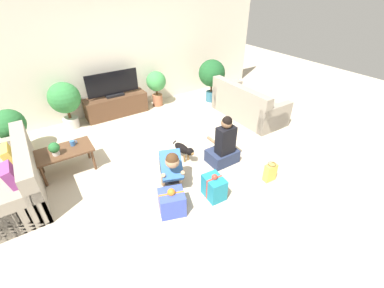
% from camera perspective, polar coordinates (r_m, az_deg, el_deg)
% --- Properties ---
extents(ground_plane, '(16.00, 16.00, 0.00)m').
position_cam_1_polar(ground_plane, '(4.79, -5.10, -3.52)').
color(ground_plane, beige).
extents(wall_back, '(8.40, 0.06, 2.60)m').
position_cam_1_polar(wall_back, '(6.49, -17.61, 17.92)').
color(wall_back, silver).
rests_on(wall_back, ground_plane).
extents(sofa_left, '(0.86, 1.76, 0.82)m').
position_cam_1_polar(sofa_left, '(4.73, -35.25, -6.71)').
color(sofa_left, gray).
rests_on(sofa_left, ground_plane).
extents(sofa_right, '(0.86, 1.76, 0.82)m').
position_cam_1_polar(sofa_right, '(6.28, 12.16, 8.37)').
color(sofa_right, gray).
rests_on(sofa_right, ground_plane).
extents(coffee_table, '(0.91, 0.53, 0.44)m').
position_cam_1_polar(coffee_table, '(4.79, -26.53, -1.79)').
color(coffee_table, brown).
rests_on(coffee_table, ground_plane).
extents(tv_console, '(1.45, 0.45, 0.49)m').
position_cam_1_polar(tv_console, '(6.53, -16.44, 8.24)').
color(tv_console, brown).
rests_on(tv_console, ground_plane).
extents(tv, '(1.20, 0.20, 0.58)m').
position_cam_1_polar(tv, '(6.35, -17.15, 12.28)').
color(tv, black).
rests_on(tv, tv_console).
extents(potted_plant_corner_right, '(0.68, 0.68, 1.11)m').
position_cam_1_polar(potted_plant_corner_right, '(6.88, 4.42, 15.13)').
color(potted_plant_corner_right, '#336B84').
rests_on(potted_plant_corner_right, ground_plane).
extents(potted_plant_back_right, '(0.49, 0.49, 0.90)m').
position_cam_1_polar(potted_plant_back_right, '(6.71, -7.93, 13.08)').
color(potted_plant_back_right, '#A36042').
rests_on(potted_plant_back_right, ground_plane).
extents(potted_plant_back_left, '(0.65, 0.65, 1.03)m').
position_cam_1_polar(potted_plant_back_left, '(6.14, -26.40, 8.77)').
color(potted_plant_back_left, beige).
rests_on(potted_plant_back_left, ground_plane).
extents(potted_plant_corner_left, '(0.55, 0.55, 0.92)m').
position_cam_1_polar(potted_plant_corner_left, '(5.65, -35.34, 3.00)').
color(potted_plant_corner_left, '#A36042').
rests_on(potted_plant_corner_left, ground_plane).
extents(person_kneeling, '(0.55, 0.80, 0.77)m').
position_cam_1_polar(person_kneeling, '(4.07, -4.79, -5.05)').
color(person_kneeling, '#23232D').
rests_on(person_kneeling, ground_plane).
extents(person_sitting, '(0.52, 0.48, 0.95)m').
position_cam_1_polar(person_sitting, '(4.56, 7.06, -0.53)').
color(person_sitting, '#283351').
rests_on(person_sitting, ground_plane).
extents(dog, '(0.21, 0.57, 0.33)m').
position_cam_1_polar(dog, '(4.66, -1.85, -1.21)').
color(dog, black).
rests_on(dog, ground_plane).
extents(gift_box_a, '(0.44, 0.42, 0.42)m').
position_cam_1_polar(gift_box_a, '(3.73, -4.50, -12.73)').
color(gift_box_a, '#3D51BC').
rests_on(gift_box_a, ground_plane).
extents(gift_box_b, '(0.28, 0.37, 0.43)m').
position_cam_1_polar(gift_box_b, '(3.95, 4.91, -9.52)').
color(gift_box_b, teal).
rests_on(gift_box_b, ground_plane).
extents(gift_bag_a, '(0.21, 0.14, 0.34)m').
position_cam_1_polar(gift_bag_a, '(4.42, 16.97, -6.04)').
color(gift_bag_a, '#E5B74C').
rests_on(gift_bag_a, ground_plane).
extents(mug, '(0.12, 0.08, 0.09)m').
position_cam_1_polar(mug, '(4.81, -24.99, 0.21)').
color(mug, '#386BAD').
rests_on(mug, coffee_table).
extents(tabletop_plant, '(0.17, 0.17, 0.22)m').
position_cam_1_polar(tabletop_plant, '(4.64, -28.29, -0.86)').
color(tabletop_plant, beige).
rests_on(tabletop_plant, coffee_table).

